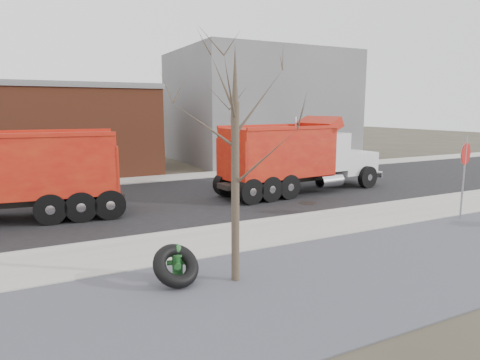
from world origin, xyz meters
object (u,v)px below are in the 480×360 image
fire_hydrant (177,264)px  stop_sign (465,163)px  truck_tire (176,266)px  dump_truck_red_b (11,172)px  dump_truck_red_a (297,155)px

fire_hydrant → stop_sign: size_ratio=0.29×
truck_tire → stop_sign: stop_sign is taller
stop_sign → fire_hydrant: bearing=-168.6°
stop_sign → dump_truck_red_b: bearing=161.5°
fire_hydrant → dump_truck_red_a: 11.17m
truck_tire → dump_truck_red_a: (8.38, 7.63, 1.29)m
fire_hydrant → dump_truck_red_b: 8.37m
fire_hydrant → dump_truck_red_b: (-3.32, 7.56, 1.34)m
truck_tire → dump_truck_red_a: 11.41m
stop_sign → dump_truck_red_a: size_ratio=0.34×
fire_hydrant → dump_truck_red_b: bearing=131.3°
stop_sign → dump_truck_red_b: (-14.01, 6.84, -0.26)m
fire_hydrant → stop_sign: stop_sign is taller
dump_truck_red_b → dump_truck_red_a: bearing=-174.7°
stop_sign → dump_truck_red_a: dump_truck_red_a is taller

